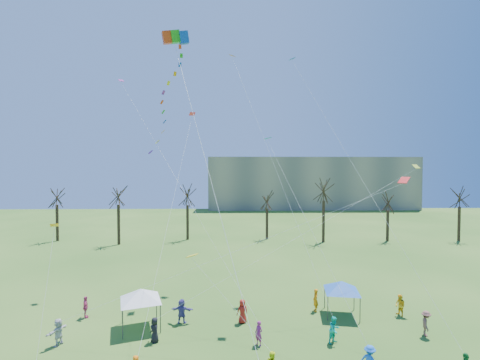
{
  "coord_description": "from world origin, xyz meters",
  "views": [
    {
      "loc": [
        -1.38,
        -17.15,
        11.77
      ],
      "look_at": [
        -0.85,
        5.0,
        11.0
      ],
      "focal_mm": 25.0,
      "sensor_mm": 36.0,
      "label": 1
    }
  ],
  "objects_px": {
    "big_box_kite": "(171,100)",
    "distant_building": "(310,183)",
    "canopy_tent_white": "(140,295)",
    "canopy_tent_blue": "(342,286)"
  },
  "relations": [
    {
      "from": "canopy_tent_blue",
      "to": "canopy_tent_white",
      "type": "bearing_deg",
      "value": -173.3
    },
    {
      "from": "distant_building",
      "to": "canopy_tent_white",
      "type": "height_order",
      "value": "distant_building"
    },
    {
      "from": "canopy_tent_white",
      "to": "distant_building",
      "type": "bearing_deg",
      "value": 68.06
    },
    {
      "from": "distant_building",
      "to": "canopy_tent_blue",
      "type": "bearing_deg",
      "value": -101.32
    },
    {
      "from": "big_box_kite",
      "to": "distant_building",
      "type": "bearing_deg",
      "value": 70.43
    },
    {
      "from": "distant_building",
      "to": "canopy_tent_white",
      "type": "xyz_separation_m",
      "value": [
        -30.12,
        -74.78,
        -5.01
      ]
    },
    {
      "from": "distant_building",
      "to": "big_box_kite",
      "type": "distance_m",
      "value": 82.14
    },
    {
      "from": "big_box_kite",
      "to": "canopy_tent_blue",
      "type": "xyz_separation_m",
      "value": [
        12.75,
        4.0,
        -13.92
      ]
    },
    {
      "from": "canopy_tent_white",
      "to": "canopy_tent_blue",
      "type": "relative_size",
      "value": 1.02
    },
    {
      "from": "distant_building",
      "to": "canopy_tent_blue",
      "type": "height_order",
      "value": "distant_building"
    }
  ]
}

